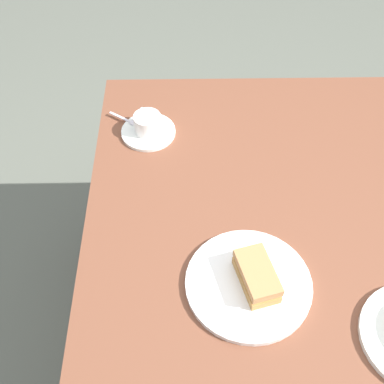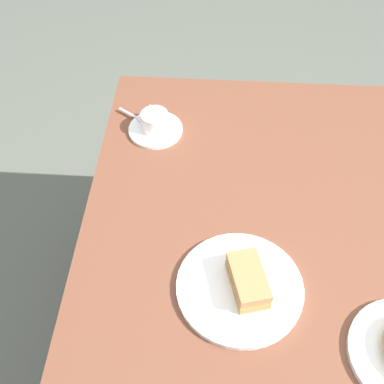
% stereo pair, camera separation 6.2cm
% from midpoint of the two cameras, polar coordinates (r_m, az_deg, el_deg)
% --- Properties ---
extents(ground_plane, '(6.00, 6.00, 0.00)m').
position_cam_midpoint_polar(ground_plane, '(1.84, 7.02, -16.86)').
color(ground_plane, '#5C5F54').
extents(dining_table, '(1.10, 0.91, 0.72)m').
position_cam_midpoint_polar(dining_table, '(1.30, 9.58, -6.25)').
color(dining_table, brown).
rests_on(dining_table, ground_plane).
extents(sandwich_plate, '(0.28, 0.28, 0.01)m').
position_cam_midpoint_polar(sandwich_plate, '(1.09, 7.28, -11.14)').
color(sandwich_plate, white).
rests_on(sandwich_plate, dining_table).
extents(sandwich_front, '(0.14, 0.10, 0.05)m').
position_cam_midpoint_polar(sandwich_front, '(1.07, 8.30, -10.30)').
color(sandwich_front, '#B98346').
rests_on(sandwich_front, sandwich_plate).
extents(coffee_saucer, '(0.16, 0.16, 0.01)m').
position_cam_midpoint_polar(coffee_saucer, '(1.40, -3.05, 7.31)').
color(coffee_saucer, white).
rests_on(coffee_saucer, dining_table).
extents(coffee_cup, '(0.10, 0.08, 0.05)m').
position_cam_midpoint_polar(coffee_cup, '(1.38, -3.12, 8.38)').
color(coffee_cup, white).
rests_on(coffee_cup, coffee_saucer).
extents(spoon, '(0.06, 0.09, 0.01)m').
position_cam_midpoint_polar(spoon, '(1.43, -5.36, 8.73)').
color(spoon, silver).
rests_on(spoon, coffee_saucer).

